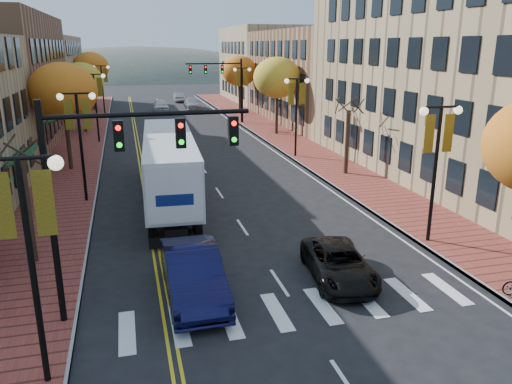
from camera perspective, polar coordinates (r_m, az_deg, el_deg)
ground at (r=15.51m, az=7.24°, el=-16.70°), size 200.00×200.00×0.00m
sidewalk_left at (r=45.42m, az=-19.43°, el=4.94°), size 4.00×85.00×0.15m
sidewalk_right at (r=47.39m, az=2.87°, el=6.31°), size 4.00×85.00×0.15m
building_left_far at (r=74.03m, az=-24.50°, el=12.21°), size 12.00×26.00×9.50m
building_right_near at (r=36.58m, az=26.22°, el=13.38°), size 15.00×28.00×15.00m
building_right_mid at (r=58.99m, az=9.16°, el=12.96°), size 15.00×24.00×10.00m
building_right_far at (r=79.59m, az=2.67°, el=14.37°), size 15.00×20.00×11.00m
tree_left_a at (r=21.28m, az=-24.61°, el=-2.01°), size 0.28×0.28×4.20m
tree_left_b at (r=36.31m, az=-21.20°, el=10.67°), size 4.48×4.48×7.21m
tree_left_c at (r=52.23m, az=-19.37°, el=11.88°), size 4.16×4.16×6.69m
tree_left_d at (r=70.14m, az=-18.37°, el=13.38°), size 4.61×4.61×7.42m
tree_right_b at (r=33.68m, az=10.36°, el=5.62°), size 0.28×0.28×4.20m
tree_right_c at (r=48.17m, az=2.42°, el=12.92°), size 4.48×4.48×7.21m
tree_right_d at (r=63.62m, az=-1.91°, el=13.66°), size 4.35×4.35×7.00m
lamp_left_a at (r=12.90m, az=-24.71°, el=-3.91°), size 1.96×0.36×6.05m
lamp_left_b at (r=28.38m, az=-19.56°, el=7.13°), size 1.96×0.36×6.05m
lamp_left_c at (r=46.22m, az=-17.92°, el=10.57°), size 1.96×0.36×6.05m
lamp_left_d at (r=64.15m, az=-17.19°, el=12.08°), size 1.96×0.36×6.05m
lamp_right_a at (r=22.32m, az=20.01°, el=4.76°), size 1.96×0.36×6.05m
lamp_right_b at (r=38.33m, az=4.65°, el=10.23°), size 1.96×0.36×6.05m
lamp_right_c at (r=55.57m, az=-1.58°, el=12.21°), size 1.96×0.36×6.05m
traffic_mast_near at (r=15.38m, az=-15.80°, el=2.59°), size 6.10×0.35×7.00m
traffic_mast_far at (r=55.10m, az=-3.68°, el=12.81°), size 6.10×0.34×7.00m
semi_truck at (r=28.10m, az=-9.94°, el=3.52°), size 3.34×15.59×3.87m
navy_sedan at (r=17.54m, az=-7.20°, el=-9.23°), size 1.88×5.35×1.76m
black_suv at (r=18.99m, az=9.46°, el=-8.07°), size 2.64×4.77×1.27m
car_far_white at (r=67.32m, az=-10.82°, el=9.69°), size 1.90×4.66×1.58m
car_far_silver at (r=69.91m, az=-7.31°, el=10.01°), size 1.97×4.81×1.39m
car_far_oncoming at (r=78.69m, az=-8.81°, el=10.65°), size 1.48×4.10×1.35m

